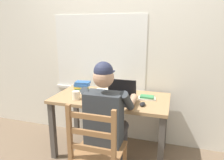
% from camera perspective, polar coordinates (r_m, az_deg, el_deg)
% --- Properties ---
extents(ground_plane, '(8.00, 8.00, 0.00)m').
position_cam_1_polar(ground_plane, '(2.77, -0.30, -19.31)').
color(ground_plane, brown).
extents(back_wall, '(6.00, 0.08, 2.60)m').
position_cam_1_polar(back_wall, '(2.73, 2.30, 9.32)').
color(back_wall, silver).
rests_on(back_wall, ground).
extents(desk, '(1.34, 0.71, 0.74)m').
position_cam_1_polar(desk, '(2.47, -0.32, -6.96)').
color(desk, '#9E7A51').
rests_on(desk, ground).
extents(seated_person, '(0.50, 0.60, 1.25)m').
position_cam_1_polar(seated_person, '(2.05, -1.27, -10.02)').
color(seated_person, '#33383D').
rests_on(seated_person, ground).
extents(wooden_chair, '(0.42, 0.42, 0.94)m').
position_cam_1_polar(wooden_chair, '(1.93, -4.02, -19.41)').
color(wooden_chair, olive).
rests_on(wooden_chair, ground).
extents(laptop, '(0.33, 0.28, 0.23)m').
position_cam_1_polar(laptop, '(2.29, 2.19, -4.55)').
color(laptop, black).
rests_on(laptop, desk).
extents(computer_mouse, '(0.06, 0.10, 0.03)m').
position_cam_1_polar(computer_mouse, '(2.19, 8.44, -6.63)').
color(computer_mouse, black).
rests_on(computer_mouse, desk).
extents(coffee_mug_white, '(0.12, 0.09, 0.10)m').
position_cam_1_polar(coffee_mug_white, '(2.37, -9.87, -4.20)').
color(coffee_mug_white, beige).
rests_on(coffee_mug_white, desk).
extents(coffee_mug_dark, '(0.12, 0.08, 0.09)m').
position_cam_1_polar(coffee_mug_dark, '(2.49, 2.84, -3.09)').
color(coffee_mug_dark, '#2D384C').
rests_on(coffee_mug_dark, desk).
extents(book_stack_main, '(0.21, 0.15, 0.11)m').
position_cam_1_polar(book_stack_main, '(2.70, -8.32, -1.55)').
color(book_stack_main, '#38844C').
rests_on(book_stack_main, desk).
extents(book_stack_side, '(0.20, 0.14, 0.04)m').
position_cam_1_polar(book_stack_side, '(2.39, 9.65, -4.85)').
color(book_stack_side, white).
rests_on(book_stack_side, desk).
extents(paper_pile_near_laptop, '(0.21, 0.17, 0.01)m').
position_cam_1_polar(paper_pile_near_laptop, '(2.28, -4.05, -6.06)').
color(paper_pile_near_laptop, silver).
rests_on(paper_pile_near_laptop, desk).
extents(paper_pile_back_corner, '(0.25, 0.22, 0.01)m').
position_cam_1_polar(paper_pile_back_corner, '(2.64, -2.25, -3.05)').
color(paper_pile_back_corner, silver).
rests_on(paper_pile_back_corner, desk).
extents(paper_pile_side, '(0.21, 0.19, 0.02)m').
position_cam_1_polar(paper_pile_side, '(2.60, -3.12, -3.31)').
color(paper_pile_side, silver).
rests_on(paper_pile_side, desk).
extents(landscape_photo_print, '(0.15, 0.11, 0.00)m').
position_cam_1_polar(landscape_photo_print, '(2.45, -2.87, -4.54)').
color(landscape_photo_print, teal).
rests_on(landscape_photo_print, desk).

